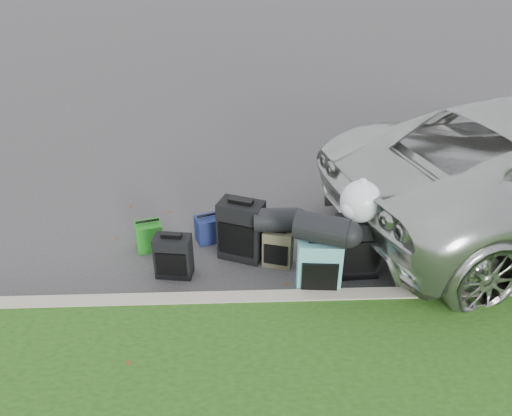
{
  "coord_description": "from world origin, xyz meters",
  "views": [
    {
      "loc": [
        -0.3,
        -5.19,
        3.64
      ],
      "look_at": [
        -0.1,
        0.2,
        0.55
      ],
      "focal_mm": 35.0,
      "sensor_mm": 36.0,
      "label": 1
    }
  ],
  "objects_px": {
    "suitcase_large_black_left": "(241,230)",
    "tote_green": "(149,236)",
    "suitcase_olive": "(278,248)",
    "suitcase_teal": "(319,267)",
    "suitcase_small_black": "(174,256)",
    "tote_navy": "(209,229)",
    "suitcase_large_black_right": "(357,246)"
  },
  "relations": [
    {
      "from": "suitcase_small_black",
      "to": "suitcase_teal",
      "type": "bearing_deg",
      "value": -4.98
    },
    {
      "from": "tote_green",
      "to": "tote_navy",
      "type": "bearing_deg",
      "value": -2.71
    },
    {
      "from": "suitcase_teal",
      "to": "tote_green",
      "type": "distance_m",
      "value": 2.23
    },
    {
      "from": "suitcase_large_black_left",
      "to": "suitcase_teal",
      "type": "bearing_deg",
      "value": -18.56
    },
    {
      "from": "suitcase_small_black",
      "to": "suitcase_olive",
      "type": "relative_size",
      "value": 1.11
    },
    {
      "from": "suitcase_small_black",
      "to": "tote_green",
      "type": "relative_size",
      "value": 1.44
    },
    {
      "from": "suitcase_large_black_left",
      "to": "suitcase_large_black_right",
      "type": "relative_size",
      "value": 1.01
    },
    {
      "from": "tote_navy",
      "to": "suitcase_small_black",
      "type": "bearing_deg",
      "value": -136.56
    },
    {
      "from": "suitcase_small_black",
      "to": "tote_navy",
      "type": "bearing_deg",
      "value": 70.76
    },
    {
      "from": "suitcase_olive",
      "to": "suitcase_teal",
      "type": "xyz_separation_m",
      "value": [
        0.41,
        -0.54,
        0.1
      ]
    },
    {
      "from": "tote_navy",
      "to": "tote_green",
      "type": "bearing_deg",
      "value": 172.7
    },
    {
      "from": "suitcase_small_black",
      "to": "suitcase_large_black_right",
      "type": "relative_size",
      "value": 0.7
    },
    {
      "from": "suitcase_small_black",
      "to": "tote_green",
      "type": "distance_m",
      "value": 0.68
    },
    {
      "from": "suitcase_small_black",
      "to": "suitcase_large_black_left",
      "type": "distance_m",
      "value": 0.88
    },
    {
      "from": "suitcase_large_black_left",
      "to": "tote_green",
      "type": "height_order",
      "value": "suitcase_large_black_left"
    },
    {
      "from": "suitcase_small_black",
      "to": "suitcase_olive",
      "type": "xyz_separation_m",
      "value": [
        1.23,
        0.17,
        -0.03
      ]
    },
    {
      "from": "suitcase_teal",
      "to": "suitcase_large_black_right",
      "type": "distance_m",
      "value": 0.59
    },
    {
      "from": "suitcase_olive",
      "to": "tote_green",
      "type": "distance_m",
      "value": 1.66
    },
    {
      "from": "suitcase_teal",
      "to": "tote_green",
      "type": "bearing_deg",
      "value": 159.6
    },
    {
      "from": "suitcase_small_black",
      "to": "suitcase_large_black_left",
      "type": "bearing_deg",
      "value": 31.77
    },
    {
      "from": "suitcase_olive",
      "to": "tote_navy",
      "type": "relative_size",
      "value": 1.38
    },
    {
      "from": "suitcase_large_black_left",
      "to": "suitcase_olive",
      "type": "relative_size",
      "value": 1.6
    },
    {
      "from": "suitcase_large_black_left",
      "to": "suitcase_large_black_right",
      "type": "distance_m",
      "value": 1.4
    },
    {
      "from": "suitcase_small_black",
      "to": "suitcase_teal",
      "type": "xyz_separation_m",
      "value": [
        1.65,
        -0.37,
        0.08
      ]
    },
    {
      "from": "suitcase_small_black",
      "to": "suitcase_teal",
      "type": "height_order",
      "value": "suitcase_teal"
    },
    {
      "from": "suitcase_large_black_right",
      "to": "tote_green",
      "type": "height_order",
      "value": "suitcase_large_black_right"
    },
    {
      "from": "suitcase_large_black_right",
      "to": "tote_navy",
      "type": "xyz_separation_m",
      "value": [
        -1.76,
        0.77,
        -0.2
      ]
    },
    {
      "from": "suitcase_large_black_left",
      "to": "tote_green",
      "type": "bearing_deg",
      "value": -168.27
    },
    {
      "from": "suitcase_large_black_right",
      "to": "suitcase_teal",
      "type": "bearing_deg",
      "value": -148.94
    },
    {
      "from": "suitcase_olive",
      "to": "suitcase_large_black_right",
      "type": "distance_m",
      "value": 0.93
    },
    {
      "from": "suitcase_large_black_right",
      "to": "tote_navy",
      "type": "distance_m",
      "value": 1.93
    },
    {
      "from": "suitcase_large_black_right",
      "to": "tote_green",
      "type": "distance_m",
      "value": 2.59
    }
  ]
}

